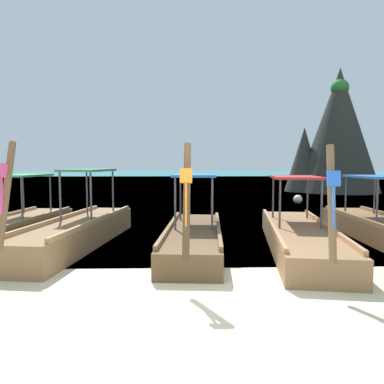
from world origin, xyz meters
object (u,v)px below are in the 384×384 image
longtail_boat_orange_ribbon (194,236)px  longtail_boat_blue_ribbon (299,236)px  karst_rock (335,133)px  longtail_boat_pink_ribbon (79,231)px  mooring_buoy_near (298,199)px  longtail_boat_violet_ribbon (10,227)px

longtail_boat_orange_ribbon → longtail_boat_blue_ribbon: 2.59m
longtail_boat_orange_ribbon → karst_rock: bearing=58.7°
longtail_boat_orange_ribbon → longtail_boat_blue_ribbon: size_ratio=0.88×
longtail_boat_pink_ribbon → mooring_buoy_near: bearing=47.8°
longtail_boat_blue_ribbon → karst_rock: bearing=64.9°
longtail_boat_violet_ribbon → karst_rock: karst_rock is taller
longtail_boat_pink_ribbon → longtail_boat_blue_ribbon: 5.55m
mooring_buoy_near → longtail_boat_violet_ribbon: bearing=-142.3°
longtail_boat_orange_ribbon → mooring_buoy_near: (5.87, 10.19, -0.09)m
karst_rock → mooring_buoy_near: bearing=-123.0°
longtail_boat_violet_ribbon → karst_rock: (16.55, 16.97, 4.16)m
mooring_buoy_near → longtail_boat_blue_ribbon: bearing=-107.8°
longtail_boat_pink_ribbon → karst_rock: (14.27, 18.11, 4.08)m
karst_rock → mooring_buoy_near: 10.88m
longtail_boat_pink_ribbon → longtail_boat_orange_ribbon: longtail_boat_pink_ribbon is taller
longtail_boat_orange_ribbon → karst_rock: size_ratio=0.60×
longtail_boat_pink_ribbon → mooring_buoy_near: size_ratio=13.04×
mooring_buoy_near → karst_rock: bearing=57.0°
longtail_boat_orange_ribbon → mooring_buoy_near: 11.76m
longtail_boat_violet_ribbon → mooring_buoy_near: 14.01m
longtail_boat_violet_ribbon → karst_rock: 24.07m
longtail_boat_orange_ribbon → karst_rock: 22.17m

